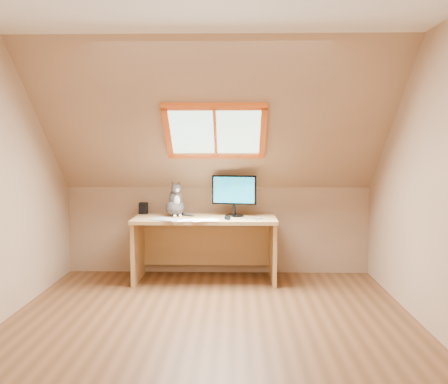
{
  "coord_description": "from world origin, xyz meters",
  "views": [
    {
      "loc": [
        0.21,
        -4.0,
        1.46
      ],
      "look_at": [
        0.09,
        1.0,
        1.01
      ],
      "focal_mm": 40.0,
      "sensor_mm": 36.0,
      "label": 1
    }
  ],
  "objects": [
    {
      "name": "room_shell",
      "position": [
        0.0,
        -0.09,
        1.43
      ],
      "size": [
        3.52,
        3.52,
        2.41
      ],
      "color": "tan",
      "rests_on": "ground"
    },
    {
      "name": "desk_speaker",
      "position": [
        -0.85,
        1.63,
        0.77
      ],
      "size": [
        0.1,
        0.1,
        0.13
      ],
      "primitive_type": "cube",
      "rotation": [
        0.0,
        0.0,
        -0.08
      ],
      "color": "black",
      "rests_on": "desk"
    },
    {
      "name": "cables",
      "position": [
        0.27,
        1.26,
        0.71
      ],
      "size": [
        0.51,
        0.26,
        0.01
      ],
      "color": "silver",
      "rests_on": "desk"
    },
    {
      "name": "desk",
      "position": [
        -0.13,
        1.45,
        0.49
      ],
      "size": [
        1.54,
        0.68,
        0.7
      ],
      "color": "tan",
      "rests_on": "ground"
    },
    {
      "name": "papers",
      "position": [
        -0.19,
        1.12,
        0.71
      ],
      "size": [
        0.35,
        0.3,
        0.01
      ],
      "color": "white",
      "rests_on": "desk"
    },
    {
      "name": "ground",
      "position": [
        0.0,
        0.0,
        0.0
      ],
      "size": [
        3.5,
        3.5,
        0.0
      ],
      "primitive_type": "plane",
      "color": "brown",
      "rests_on": "ground"
    },
    {
      "name": "monitor",
      "position": [
        0.19,
        1.46,
        0.97
      ],
      "size": [
        0.49,
        0.21,
        0.45
      ],
      "color": "black",
      "rests_on": "desk"
    },
    {
      "name": "cat",
      "position": [
        -0.46,
        1.46,
        0.84
      ],
      "size": [
        0.29,
        0.32,
        0.39
      ],
      "color": "#45403D",
      "rests_on": "desk"
    },
    {
      "name": "graphics_tablet",
      "position": [
        -0.52,
        1.15,
        0.71
      ],
      "size": [
        0.35,
        0.31,
        0.01
      ],
      "primitive_type": "cube",
      "rotation": [
        0.0,
        0.0,
        -0.44
      ],
      "color": "#B2B2B7",
      "rests_on": "desk"
    },
    {
      "name": "mouse",
      "position": [
        0.12,
        1.19,
        0.72
      ],
      "size": [
        0.1,
        0.13,
        0.03
      ],
      "primitive_type": "ellipsoid",
      "rotation": [
        0.0,
        0.0,
        0.34
      ],
      "color": "black",
      "rests_on": "desk"
    }
  ]
}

